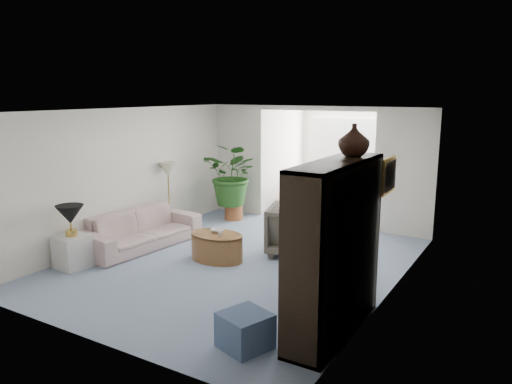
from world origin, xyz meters
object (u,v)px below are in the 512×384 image
Objects in this scene: sunroom_table at (345,196)px; sofa at (141,229)px; framed_picture at (389,176)px; entertainment_cabinet at (335,249)px; wingback_chair at (296,230)px; coffee_bowl at (218,231)px; cabinet_urn at (354,140)px; sunroom_chair_maroon at (305,195)px; plant_pot at (234,212)px; end_table at (73,252)px; coffee_table at (217,247)px; table_lamp at (70,215)px; side_table_dark at (340,239)px; ottoman at (245,330)px; sunroom_chair_blue at (365,200)px; coffee_cup at (220,234)px; floor_lamp at (168,169)px.

sofa is at bearing -111.63° from sunroom_table.
framed_picture is 1.46m from entertainment_cabinet.
wingback_chair is (2.58, 1.11, 0.10)m from sofa.
sofa is 10.34× the size of coffee_bowl.
sofa is 5.41m from sunroom_table.
cabinet_urn is 6.11m from sunroom_chair_maroon.
sunroom_table is at bearing 56.69° from plant_pot.
end_table is 2.32m from coffee_table.
coffee_table is 2.46× the size of cabinet_urn.
side_table_dark is at bearing 38.43° from table_lamp.
cabinet_urn is at bearing -106.67° from framed_picture.
framed_picture is 5.73m from sunroom_table.
sunroom_table is (1.65, 2.51, 0.09)m from plant_pot.
sunroom_chair_blue is (-0.78, 6.35, 0.17)m from ottoman.
sofa reaches higher than ottoman.
coffee_cup is 1.37m from wingback_chair.
coffee_table is 2.68m from plant_pot.
framed_picture is 0.25× the size of entertainment_cabinet.
framed_picture reaches higher than table_lamp.
side_table_dark is (3.28, 1.41, -0.04)m from sofa.
entertainment_cabinet is (4.40, 0.14, 0.14)m from table_lamp.
end_table is at bearing -163.09° from framed_picture.
coffee_cup reaches higher than ottoman.
sofa is at bearing -72.77° from floor_lamp.
framed_picture reaches higher than sofa.
wingback_chair is at bearing -32.27° from plant_pot.
end_table reaches higher than plant_pot.
wingback_chair is at bearing 106.55° from ottoman.
coffee_cup is at bearing -138.50° from side_table_dark.
plant_pot is at bearing -48.85° from wingback_chair.
sunroom_chair_blue is at bearing -45.00° from sunroom_table.
side_table_dark is (1.55, 1.37, -0.20)m from coffee_cup.
sofa is 24.13× the size of coffee_cup.
cabinet_urn is at bearing -66.37° from side_table_dark.
wingback_chair is 1.33× the size of sunroom_chair_maroon.
framed_picture is 1.01× the size of ottoman.
sofa is 1.47m from table_lamp.
plant_pot is 2.99m from sunroom_chair_blue.
coffee_cup is 2.86m from plant_pot.
sofa is at bearing 170.43° from cabinet_urn.
ottoman is 5.58m from plant_pot.
entertainment_cabinet reaches higher than floor_lamp.
entertainment_cabinet is 6.67m from sunroom_table.
framed_picture is 0.22× the size of sofa.
floor_lamp is at bearing -118.68° from plant_pot.
framed_picture is at bearing 73.33° from cabinet_urn.
side_table_dark reaches higher than ottoman.
sunroom_table is (0.75, 0.75, -0.08)m from sunroom_chair_maroon.
floor_lamp is at bearing 93.90° from table_lamp.
floor_lamp is (-0.37, 1.21, 0.92)m from sofa.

